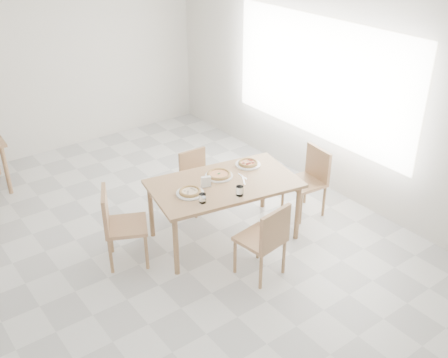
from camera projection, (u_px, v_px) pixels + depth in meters
room at (319, 79)px, 6.91m from camera, size 7.28×7.00×7.00m
main_table at (224, 188)px, 6.01m from camera, size 1.82×1.24×0.75m
chair_south at (266, 237)px, 5.44m from camera, size 0.49×0.49×0.88m
chair_north at (197, 176)px, 6.75m from camera, size 0.40×0.40×0.78m
chair_west at (118, 222)px, 5.67m from camera, size 0.60×0.60×0.90m
chair_east at (310, 177)px, 6.60m from camera, size 0.48×0.48×0.88m
plate_margherita at (219, 176)px, 6.09m from camera, size 0.33×0.33×0.02m
plate_mushroom at (190, 193)px, 5.74m from camera, size 0.31×0.31×0.02m
plate_pepperoni at (248, 164)px, 6.35m from camera, size 0.31×0.31×0.02m
pizza_margherita at (219, 174)px, 6.08m from camera, size 0.34×0.34×0.03m
pizza_mushroom at (190, 191)px, 5.73m from camera, size 0.30×0.30×0.03m
pizza_pepperoni at (248, 163)px, 6.34m from camera, size 0.25×0.25×0.03m
tumbler_a at (240, 191)px, 5.69m from camera, size 0.08×0.08×0.11m
tumbler_b at (202, 198)px, 5.56m from camera, size 0.08×0.08×0.10m
napkin_holder at (206, 182)px, 5.85m from camera, size 0.13×0.09×0.13m
fork_a at (244, 181)px, 6.00m from camera, size 0.11×0.17×0.01m
fork_b at (242, 176)px, 6.09m from camera, size 0.03×0.17×0.01m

